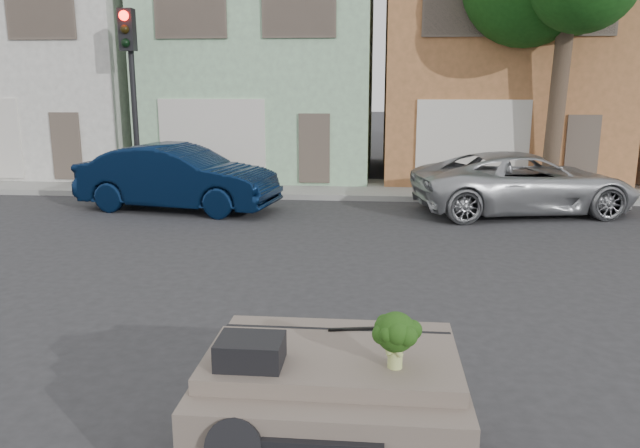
# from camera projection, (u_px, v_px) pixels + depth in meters

# --- Properties ---
(ground_plane) EXTENTS (120.00, 120.00, 0.00)m
(ground_plane) POSITION_uv_depth(u_px,v_px,m) (350.00, 332.00, 8.02)
(ground_plane) COLOR #303033
(ground_plane) RESTS_ON ground
(sidewalk) EXTENTS (40.00, 3.00, 0.15)m
(sidewalk) POSITION_uv_depth(u_px,v_px,m) (367.00, 189.00, 18.19)
(sidewalk) COLOR gray
(sidewalk) RESTS_ON ground
(townhouse_white) EXTENTS (7.20, 8.20, 7.55)m
(townhouse_white) POSITION_uv_depth(u_px,v_px,m) (63.00, 63.00, 22.26)
(townhouse_white) COLOR silver
(townhouse_white) RESTS_ON ground
(townhouse_mint) EXTENTS (7.20, 8.20, 7.55)m
(townhouse_mint) POSITION_uv_depth(u_px,v_px,m) (270.00, 63.00, 21.57)
(townhouse_mint) COLOR #9BC79D
(townhouse_mint) RESTS_ON ground
(townhouse_tan) EXTENTS (7.20, 8.20, 7.55)m
(townhouse_tan) POSITION_uv_depth(u_px,v_px,m) (491.00, 62.00, 20.88)
(townhouse_tan) COLOR #A96C3F
(townhouse_tan) RESTS_ON ground
(navy_sedan) EXTENTS (5.15, 2.53, 1.62)m
(navy_sedan) POSITION_uv_depth(u_px,v_px,m) (180.00, 210.00, 15.66)
(navy_sedan) COLOR #071733
(navy_sedan) RESTS_ON ground
(silver_pickup) EXTENTS (5.71, 3.47, 1.48)m
(silver_pickup) POSITION_uv_depth(u_px,v_px,m) (522.00, 213.00, 15.30)
(silver_pickup) COLOR #A9ABAF
(silver_pickup) RESTS_ON ground
(traffic_signal) EXTENTS (0.40, 0.40, 5.10)m
(traffic_signal) POSITION_uv_depth(u_px,v_px,m) (133.00, 103.00, 17.27)
(traffic_signal) COLOR black
(traffic_signal) RESTS_ON ground
(tree_near) EXTENTS (4.40, 4.00, 8.50)m
(tree_near) POSITION_uv_depth(u_px,v_px,m) (562.00, 38.00, 16.12)
(tree_near) COLOR #144111
(tree_near) RESTS_ON ground
(car_dashboard) EXTENTS (2.00, 1.80, 1.12)m
(car_dashboard) POSITION_uv_depth(u_px,v_px,m) (333.00, 412.00, 4.98)
(car_dashboard) COLOR #6D5F55
(car_dashboard) RESTS_ON ground
(instrument_hump) EXTENTS (0.48, 0.38, 0.20)m
(instrument_hump) POSITION_uv_depth(u_px,v_px,m) (250.00, 351.00, 4.55)
(instrument_hump) COLOR black
(instrument_hump) RESTS_ON car_dashboard
(wiper_arm) EXTENTS (0.69, 0.15, 0.02)m
(wiper_arm) POSITION_uv_depth(u_px,v_px,m) (370.00, 329.00, 5.20)
(wiper_arm) COLOR black
(wiper_arm) RESTS_ON car_dashboard
(broccoli) EXTENTS (0.36, 0.36, 0.43)m
(broccoli) POSITION_uv_depth(u_px,v_px,m) (396.00, 340.00, 4.47)
(broccoli) COLOR #1A3A0F
(broccoli) RESTS_ON car_dashboard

